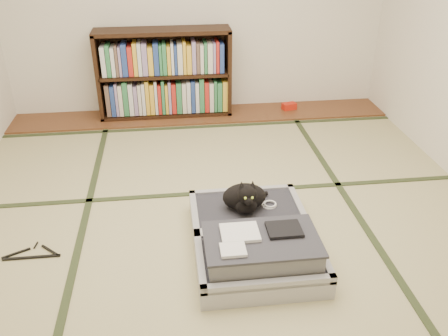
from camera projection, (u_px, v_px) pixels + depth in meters
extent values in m
plane|color=tan|center=(223.00, 222.00, 3.44)|extent=(4.50, 4.50, 0.00)
cube|color=brown|center=(201.00, 115.00, 5.17)|extent=(4.00, 0.50, 0.02)
cube|color=red|center=(289.00, 106.00, 5.28)|extent=(0.17, 0.13, 0.07)
cube|color=#2D381E|center=(82.00, 231.00, 3.33)|extent=(0.05, 4.50, 0.01)
cube|color=#2D381E|center=(356.00, 212.00, 3.54)|extent=(0.05, 4.50, 0.01)
cube|color=#2D381E|center=(217.00, 192.00, 3.78)|extent=(4.00, 0.05, 0.01)
cube|color=#2D381E|center=(203.00, 127.00, 4.91)|extent=(4.00, 0.05, 0.01)
cube|color=black|center=(99.00, 76.00, 4.90)|extent=(0.04, 0.32, 0.89)
cube|color=black|center=(228.00, 71.00, 5.04)|extent=(0.04, 0.32, 0.89)
cube|color=black|center=(167.00, 112.00, 5.18)|extent=(1.39, 0.32, 0.04)
cube|color=black|center=(162.00, 31.00, 4.76)|extent=(1.39, 0.32, 0.04)
cube|color=black|center=(165.00, 74.00, 4.97)|extent=(1.33, 0.32, 0.03)
cube|color=black|center=(164.00, 69.00, 5.10)|extent=(1.39, 0.02, 0.89)
cube|color=gray|center=(166.00, 94.00, 5.06)|extent=(1.25, 0.22, 0.38)
cube|color=gray|center=(163.00, 56.00, 4.86)|extent=(1.25, 0.22, 0.34)
cube|color=#9D9DA1|center=(261.00, 266.00, 2.91)|extent=(0.78, 0.52, 0.14)
cube|color=#2D2C33|center=(261.00, 262.00, 2.89)|extent=(0.70, 0.44, 0.10)
cube|color=#9D9DA1|center=(269.00, 284.00, 2.67)|extent=(0.78, 0.04, 0.05)
cube|color=#9D9DA1|center=(254.00, 233.00, 3.08)|extent=(0.78, 0.04, 0.05)
cube|color=#9D9DA1|center=(200.00, 262.00, 2.83)|extent=(0.04, 0.52, 0.05)
cube|color=#9D9DA1|center=(320.00, 252.00, 2.91)|extent=(0.04, 0.52, 0.05)
cube|color=#9D9DA1|center=(247.00, 218.00, 3.36)|extent=(0.78, 0.52, 0.14)
cube|color=#2D2C33|center=(247.00, 214.00, 3.35)|extent=(0.70, 0.44, 0.10)
cube|color=#9D9DA1|center=(253.00, 230.00, 3.12)|extent=(0.78, 0.04, 0.05)
cube|color=#9D9DA1|center=(242.00, 192.00, 3.54)|extent=(0.78, 0.04, 0.05)
cube|color=#9D9DA1|center=(194.00, 213.00, 3.29)|extent=(0.04, 0.52, 0.05)
cube|color=#9D9DA1|center=(298.00, 206.00, 3.37)|extent=(0.04, 0.52, 0.05)
cylinder|color=black|center=(254.00, 231.00, 3.10)|extent=(0.70, 0.03, 0.03)
cube|color=gray|center=(261.00, 250.00, 2.85)|extent=(0.67, 0.41, 0.14)
cube|color=#36363E|center=(262.00, 239.00, 2.81)|extent=(0.69, 0.43, 0.02)
cube|color=silver|center=(240.00, 233.00, 2.83)|extent=(0.23, 0.19, 0.02)
cube|color=black|center=(284.00, 229.00, 2.86)|extent=(0.21, 0.17, 0.02)
cube|color=silver|center=(233.00, 250.00, 2.69)|extent=(0.15, 0.13, 0.02)
cube|color=white|center=(229.00, 298.00, 2.66)|extent=(0.06, 0.01, 0.04)
cube|color=white|center=(251.00, 298.00, 2.68)|extent=(0.05, 0.01, 0.04)
cube|color=orange|center=(314.00, 291.00, 2.72)|extent=(0.05, 0.01, 0.04)
cube|color=#197F33|center=(301.00, 289.00, 2.70)|extent=(0.04, 0.01, 0.03)
ellipsoid|color=black|center=(244.00, 197.00, 3.28)|extent=(0.30, 0.20, 0.19)
ellipsoid|color=black|center=(246.00, 206.00, 3.21)|extent=(0.15, 0.11, 0.11)
ellipsoid|color=black|center=(247.00, 194.00, 3.13)|extent=(0.13, 0.12, 0.12)
sphere|color=black|center=(249.00, 201.00, 3.10)|extent=(0.06, 0.06, 0.06)
cone|color=black|center=(241.00, 185.00, 3.12)|extent=(0.05, 0.06, 0.06)
cone|color=black|center=(253.00, 184.00, 3.12)|extent=(0.05, 0.06, 0.06)
sphere|color=#A5BF33|center=(245.00, 198.00, 3.08)|extent=(0.02, 0.02, 0.02)
sphere|color=#A5BF33|center=(252.00, 198.00, 3.08)|extent=(0.02, 0.02, 0.02)
cylinder|color=black|center=(256.00, 197.00, 3.41)|extent=(0.18, 0.11, 0.03)
torus|color=white|center=(269.00, 205.00, 3.35)|extent=(0.11, 0.11, 0.01)
torus|color=white|center=(270.00, 204.00, 3.34)|extent=(0.09, 0.09, 0.01)
cube|color=black|center=(31.00, 257.00, 3.08)|extent=(0.37, 0.02, 0.01)
cube|color=black|center=(16.00, 253.00, 3.11)|extent=(0.17, 0.09, 0.01)
cube|color=black|center=(51.00, 251.00, 3.14)|extent=(0.14, 0.14, 0.01)
cylinder|color=black|center=(36.00, 245.00, 3.19)|extent=(0.02, 0.07, 0.01)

